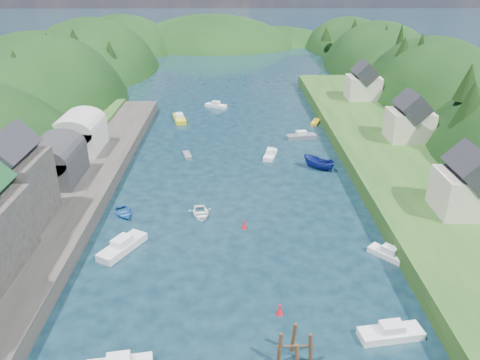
{
  "coord_description": "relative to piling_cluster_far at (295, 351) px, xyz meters",
  "views": [
    {
      "loc": [
        -0.73,
        -27.63,
        29.55
      ],
      "look_at": [
        0.0,
        28.0,
        4.0
      ],
      "focal_mm": 35.0,
      "sensor_mm": 36.0,
      "label": 1
    }
  ],
  "objects": [
    {
      "name": "ground",
      "position": [
        -4.08,
        49.22,
        -1.26
      ],
      "size": [
        600.0,
        600.0,
        0.0
      ],
      "primitive_type": "plane",
      "color": "black",
      "rests_on": "ground"
    },
    {
      "name": "hillside_left",
      "position": [
        -49.08,
        74.22,
        -9.29
      ],
      "size": [
        44.0,
        245.56,
        52.0
      ],
      "color": "black",
      "rests_on": "ground"
    },
    {
      "name": "hillside_right",
      "position": [
        40.92,
        74.22,
        -8.67
      ],
      "size": [
        36.0,
        245.56,
        48.0
      ],
      "color": "black",
      "rests_on": "ground"
    },
    {
      "name": "far_hills",
      "position": [
        -2.86,
        173.23,
        -12.06
      ],
      "size": [
        103.0,
        68.0,
        44.0
      ],
      "color": "black",
      "rests_on": "ground"
    },
    {
      "name": "hill_trees",
      "position": [
        -3.55,
        62.99,
        9.85
      ],
      "size": [
        89.76,
        149.5,
        12.4
      ],
      "color": "black",
      "rests_on": "ground"
    },
    {
      "name": "quay_left",
      "position": [
        -28.08,
        19.22,
        -0.26
      ],
      "size": [
        12.0,
        110.0,
        2.0
      ],
      "primitive_type": "cube",
      "color": "#2D2B28",
      "rests_on": "ground"
    },
    {
      "name": "boat_sheds",
      "position": [
        -30.08,
        38.22,
        4.02
      ],
      "size": [
        7.0,
        21.0,
        7.5
      ],
      "color": "#2D2D30",
      "rests_on": "quay_left"
    },
    {
      "name": "terrace_right",
      "position": [
        20.92,
        39.22,
        -0.06
      ],
      "size": [
        16.0,
        120.0,
        2.4
      ],
      "primitive_type": "cube",
      "color": "#234719",
      "rests_on": "ground"
    },
    {
      "name": "right_bank_cottages",
      "position": [
        23.92,
        47.56,
        4.59
      ],
      "size": [
        9.0,
        59.24,
        8.41
      ],
      "color": "beige",
      "rests_on": "terrace_right"
    },
    {
      "name": "piling_cluster_far",
      "position": [
        0.0,
        0.0,
        0.0
      ],
      "size": [
        3.04,
        2.86,
        3.65
      ],
      "color": "#382314",
      "rests_on": "ground"
    },
    {
      "name": "channel_buoy_near",
      "position": [
        -0.66,
        5.91,
        -0.78
      ],
      "size": [
        0.7,
        0.7,
        1.1
      ],
      "color": "red",
      "rests_on": "ground"
    },
    {
      "name": "channel_buoy_far",
      "position": [
        -3.63,
        21.62,
        -0.78
      ],
      "size": [
        0.7,
        0.7,
        1.1
      ],
      "color": "red",
      "rests_on": "ground"
    },
    {
      "name": "moored_boats",
      "position": [
        -6.24,
        18.19,
        -0.58
      ],
      "size": [
        36.18,
        98.65,
        2.51
      ],
      "color": "silver",
      "rests_on": "ground"
    }
  ]
}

